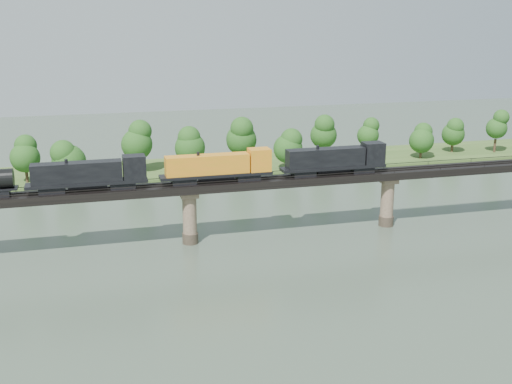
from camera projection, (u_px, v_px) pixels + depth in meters
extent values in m
plane|color=#374637|center=(225.00, 312.00, 92.11)|extent=(400.00, 400.00, 0.00)
cube|color=#365120|center=(157.00, 171.00, 170.99)|extent=(300.00, 24.00, 1.60)
cylinder|color=#473A2D|center=(190.00, 238.00, 119.75)|extent=(3.00, 3.00, 2.00)
cylinder|color=#8C735C|center=(190.00, 215.00, 118.55)|extent=(2.60, 2.60, 9.00)
cube|color=#8C735C|center=(189.00, 194.00, 117.47)|extent=(3.20, 3.20, 1.00)
cylinder|color=#473A2D|center=(386.00, 221.00, 129.72)|extent=(3.00, 3.00, 2.00)
cylinder|color=#8C735C|center=(387.00, 199.00, 128.51)|extent=(2.60, 2.60, 9.00)
cube|color=#8C735C|center=(388.00, 180.00, 127.44)|extent=(3.20, 3.20, 1.00)
cube|color=black|center=(189.00, 188.00, 117.14)|extent=(220.00, 5.00, 1.50)
cube|color=black|center=(189.00, 184.00, 116.22)|extent=(220.00, 0.12, 0.16)
cube|color=black|center=(188.00, 182.00, 117.61)|extent=(220.00, 0.12, 0.16)
cube|color=black|center=(191.00, 183.00, 114.51)|extent=(220.00, 0.10, 0.10)
cube|color=black|center=(187.00, 177.00, 118.98)|extent=(220.00, 0.10, 0.10)
cube|color=black|center=(191.00, 185.00, 114.61)|extent=(0.08, 0.08, 0.70)
cube|color=black|center=(187.00, 179.00, 119.07)|extent=(0.08, 0.08, 0.70)
cylinder|color=#382619|center=(27.00, 176.00, 156.55)|extent=(0.70, 0.70, 3.34)
sphere|color=#194614|center=(25.00, 158.00, 155.35)|extent=(7.18, 7.18, 7.18)
sphere|color=#194614|center=(24.00, 146.00, 154.61)|extent=(5.39, 5.39, 5.39)
cylinder|color=#382619|center=(70.00, 177.00, 156.67)|extent=(0.70, 0.70, 2.83)
sphere|color=#194614|center=(69.00, 162.00, 155.66)|extent=(8.26, 8.26, 8.26)
sphere|color=#194614|center=(68.00, 152.00, 155.02)|extent=(6.19, 6.19, 6.19)
cylinder|color=#382619|center=(138.00, 164.00, 166.82)|extent=(0.70, 0.70, 3.96)
sphere|color=#194614|center=(137.00, 144.00, 165.40)|extent=(8.07, 8.07, 8.07)
sphere|color=#194614|center=(136.00, 132.00, 164.51)|extent=(6.05, 6.05, 6.05)
cylinder|color=#382619|center=(190.00, 164.00, 168.87)|extent=(0.70, 0.70, 3.27)
sphere|color=#194614|center=(190.00, 148.00, 167.70)|extent=(8.03, 8.03, 8.03)
sphere|color=#194614|center=(190.00, 137.00, 166.97)|extent=(6.02, 6.02, 6.02)
cylinder|color=#382619|center=(241.00, 159.00, 173.39)|extent=(0.70, 0.70, 3.92)
sphere|color=#194614|center=(241.00, 140.00, 171.98)|extent=(8.29, 8.29, 8.29)
sphere|color=#194614|center=(241.00, 128.00, 171.11)|extent=(6.21, 6.21, 6.21)
cylinder|color=#382619|center=(288.00, 164.00, 169.76)|extent=(0.70, 0.70, 3.02)
sphere|color=#194614|center=(288.00, 149.00, 168.68)|extent=(7.74, 7.74, 7.74)
sphere|color=#194614|center=(288.00, 139.00, 168.00)|extent=(5.80, 5.80, 5.80)
cylinder|color=#382619|center=(323.00, 153.00, 181.02)|extent=(0.70, 0.70, 3.80)
sphere|color=#194614|center=(324.00, 135.00, 179.66)|extent=(7.47, 7.47, 7.47)
sphere|color=#194614|center=(324.00, 124.00, 178.81)|extent=(5.60, 5.60, 5.60)
cylinder|color=#382619|center=(367.00, 151.00, 184.70)|extent=(0.70, 0.70, 3.38)
sphere|color=#194614|center=(368.00, 135.00, 183.49)|extent=(6.23, 6.23, 6.23)
sphere|color=#194614|center=(368.00, 126.00, 182.73)|extent=(4.67, 4.67, 4.67)
cylinder|color=#382619|center=(421.00, 153.00, 182.77)|extent=(0.70, 0.70, 2.77)
sphere|color=#194614|center=(422.00, 141.00, 181.78)|extent=(7.04, 7.04, 7.04)
sphere|color=#194614|center=(422.00, 133.00, 181.16)|extent=(5.28, 5.28, 5.28)
cylinder|color=#382619|center=(452.00, 147.00, 190.88)|extent=(0.70, 0.70, 2.94)
sphere|color=#194614|center=(453.00, 134.00, 189.82)|extent=(6.73, 6.73, 6.73)
sphere|color=#194614|center=(454.00, 126.00, 189.17)|extent=(5.05, 5.05, 5.05)
cylinder|color=#382619|center=(495.00, 146.00, 190.54)|extent=(0.70, 0.70, 3.94)
sphere|color=#194614|center=(497.00, 128.00, 189.13)|extent=(6.17, 6.17, 6.17)
sphere|color=#194614|center=(498.00, 117.00, 188.25)|extent=(4.62, 4.62, 4.62)
cube|color=black|center=(362.00, 169.00, 125.29)|extent=(4.38, 2.63, 1.20)
cube|color=black|center=(303.00, 173.00, 122.28)|extent=(4.38, 2.63, 1.20)
cube|color=black|center=(333.00, 167.00, 123.58)|extent=(20.80, 3.28, 0.55)
cube|color=black|center=(325.00, 157.00, 122.63)|extent=(15.33, 2.96, 3.50)
cube|color=black|center=(373.00, 153.00, 124.99)|extent=(3.94, 3.28, 4.16)
cylinder|color=black|center=(333.00, 170.00, 123.74)|extent=(6.57, 1.53, 1.53)
cube|color=black|center=(248.00, 177.00, 119.56)|extent=(4.38, 2.63, 1.20)
cube|color=black|center=(184.00, 181.00, 116.55)|extent=(4.38, 2.63, 1.20)
cube|color=black|center=(216.00, 175.00, 117.85)|extent=(20.80, 3.28, 0.55)
cube|color=orange|center=(207.00, 164.00, 116.90)|extent=(15.33, 2.96, 3.50)
cube|color=orange|center=(259.00, 160.00, 119.26)|extent=(3.94, 3.28, 4.16)
cylinder|color=black|center=(216.00, 178.00, 118.01)|extent=(6.57, 1.53, 1.53)
cube|color=black|center=(123.00, 185.00, 113.83)|extent=(4.38, 2.63, 1.20)
cube|color=black|center=(52.00, 189.00, 110.82)|extent=(4.38, 2.63, 1.20)
cube|color=black|center=(87.00, 183.00, 112.12)|extent=(20.80, 3.28, 0.55)
cube|color=black|center=(77.00, 172.00, 111.17)|extent=(15.33, 2.96, 3.50)
cube|color=black|center=(134.00, 167.00, 113.53)|extent=(3.94, 3.28, 4.16)
cylinder|color=black|center=(88.00, 186.00, 112.28)|extent=(6.57, 1.53, 1.53)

